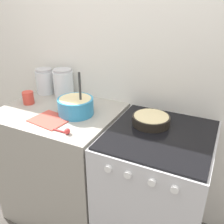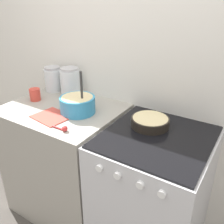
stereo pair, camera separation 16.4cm
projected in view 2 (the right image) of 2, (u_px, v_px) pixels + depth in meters
The scene contains 10 objects.
wall_back at pixel (137, 69), 1.79m from camera, with size 4.66×0.05×2.40m.
countertop_cabinet at pixel (67, 160), 2.03m from camera, with size 0.83×0.68×0.93m.
stove at pixel (152, 196), 1.66m from camera, with size 0.64×0.69×0.93m.
mixing_bowl at pixel (78, 104), 1.73m from camera, with size 0.24×0.24×0.30m.
baking_pan at pixel (150, 122), 1.56m from camera, with size 0.24×0.24×0.06m.
storage_jar_left at pixel (53, 81), 2.12m from camera, with size 0.15×0.15×0.21m.
storage_jar_middle at pixel (70, 83), 2.02m from camera, with size 0.16×0.16×0.23m.
tin_can at pixel (35, 94), 1.94m from camera, with size 0.08×0.08×0.09m.
recipe_page at pixel (52, 117), 1.69m from camera, with size 0.27×0.23×0.01m.
measuring_spoon at pixel (63, 128), 1.51m from camera, with size 0.12×0.04×0.04m.
Camera 2 is at (0.78, -0.87, 1.69)m, focal length 40.00 mm.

